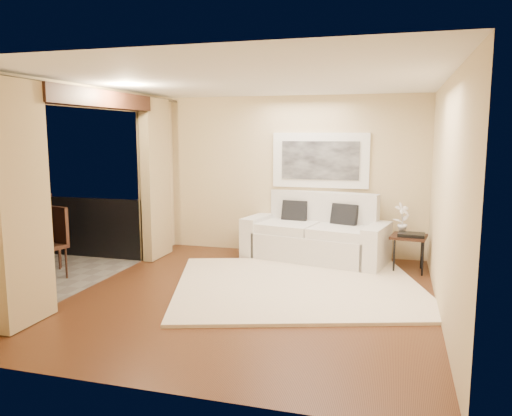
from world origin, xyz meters
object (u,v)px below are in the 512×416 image
(orchid, at_px, (402,218))
(bistro_table, at_px, (30,224))
(side_table, at_px, (409,239))
(balcony_chair_far, at_px, (38,238))
(ice_bucket, at_px, (28,211))
(sofa, at_px, (317,237))
(balcony_chair_near, at_px, (52,237))

(orchid, height_order, bistro_table, orchid)
(side_table, xyz_separation_m, orchid, (-0.10, 0.15, 0.30))
(side_table, relative_size, balcony_chair_far, 0.61)
(balcony_chair_far, bearing_deg, ice_bucket, -37.41)
(sofa, relative_size, balcony_chair_near, 2.37)
(sofa, distance_m, balcony_chair_near, 4.06)
(sofa, height_order, side_table, sofa)
(sofa, height_order, bistro_table, sofa)
(balcony_chair_far, relative_size, balcony_chair_near, 0.92)
(balcony_chair_near, bearing_deg, bistro_table, 174.69)
(ice_bucket, bearing_deg, sofa, 22.81)
(bistro_table, bearing_deg, sofa, 24.93)
(side_table, xyz_separation_m, ice_bucket, (-5.59, -1.43, 0.41))
(side_table, distance_m, bistro_table, 5.68)
(ice_bucket, bearing_deg, side_table, 14.34)
(balcony_chair_far, height_order, ice_bucket, ice_bucket)
(side_table, bearing_deg, sofa, 167.62)
(side_table, height_order, balcony_chair_far, balcony_chair_far)
(side_table, xyz_separation_m, balcony_chair_near, (-4.93, -1.75, 0.11))
(balcony_chair_far, xyz_separation_m, ice_bucket, (-0.31, 0.20, 0.36))
(orchid, bearing_deg, balcony_chair_near, -158.48)
(orchid, bearing_deg, sofa, 172.85)
(balcony_chair_near, bearing_deg, ice_bucket, 169.32)
(side_table, distance_m, ice_bucket, 5.79)
(balcony_chair_far, bearing_deg, sofa, -157.99)
(side_table, distance_m, orchid, 0.35)
(sofa, bearing_deg, bistro_table, -143.16)
(orchid, distance_m, ice_bucket, 5.71)
(sofa, relative_size, ice_bucket, 12.20)
(balcony_chair_near, bearing_deg, orchid, 36.98)
(bistro_table, bearing_deg, balcony_chair_near, -20.78)
(orchid, relative_size, ice_bucket, 2.36)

